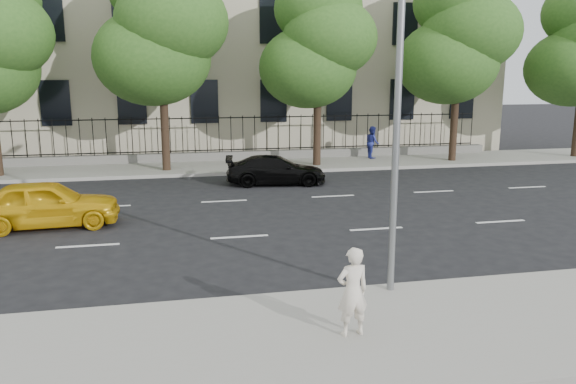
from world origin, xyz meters
The scene contains 13 objects.
ground centered at (0.00, 0.00, 0.00)m, with size 120.00×120.00×0.00m, color black.
near_sidewalk centered at (0.00, -4.00, 0.07)m, with size 60.00×4.00×0.15m, color gray.
far_sidewalk centered at (0.00, 14.00, 0.07)m, with size 60.00×4.00×0.15m, color gray.
lane_markings centered at (0.00, 4.75, 0.01)m, with size 49.60×4.62×0.01m, color silver, non-canonical shape.
iron_fence centered at (0.00, 15.70, 0.65)m, with size 30.00×0.50×2.20m.
street_light centered at (2.50, -1.77, 5.15)m, with size 0.25×3.32×8.05m.
tree_c centered at (-1.96, 13.36, 6.41)m, with size 5.89×5.50×9.80m.
tree_d centered at (5.04, 13.36, 5.84)m, with size 5.34×4.94×8.84m.
tree_e centered at (12.04, 13.36, 6.20)m, with size 5.71×5.31×9.46m.
yellow_taxi centered at (-5.41, 4.68, 0.70)m, with size 1.66×4.13×1.41m, color gold.
black_sedan centered at (2.36, 9.68, 0.59)m, with size 1.64×4.03×1.17m, color black.
woman_near centered at (1.10, -4.06, 0.91)m, with size 0.56×0.37×1.53m, color beige.
pedestrian_far centered at (8.33, 14.70, 0.97)m, with size 0.79×0.62×1.63m, color navy.
Camera 1 is at (-1.72, -12.38, 4.46)m, focal length 35.00 mm.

